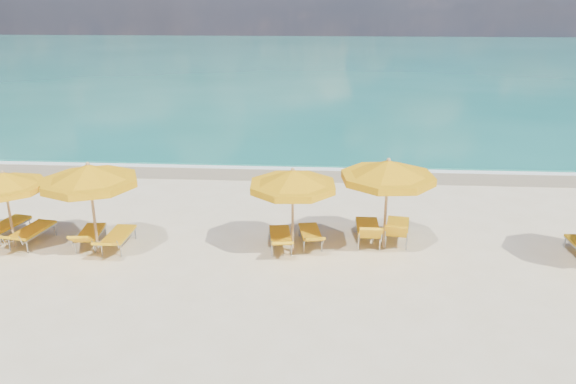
{
  "coord_description": "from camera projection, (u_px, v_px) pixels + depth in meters",
  "views": [
    {
      "loc": [
        1.08,
        -14.01,
        6.62
      ],
      "look_at": [
        0.0,
        1.5,
        1.2
      ],
      "focal_mm": 35.0,
      "sensor_mm": 36.0,
      "label": 1
    }
  ],
  "objects": [
    {
      "name": "ground_plane",
      "position": [
        284.0,
        251.0,
        15.45
      ],
      "size": [
        120.0,
        120.0,
        0.0
      ],
      "primitive_type": "plane",
      "color": "beige"
    },
    {
      "name": "ocean",
      "position": [
        318.0,
        62.0,
        60.66
      ],
      "size": [
        120.0,
        80.0,
        0.3
      ],
      "primitive_type": "cube",
      "color": "#126A5E",
      "rests_on": "ground"
    },
    {
      "name": "wet_sand_band",
      "position": [
        298.0,
        172.0,
        22.42
      ],
      "size": [
        120.0,
        2.6,
        0.01
      ],
      "primitive_type": "cube",
      "color": "tan",
      "rests_on": "ground"
    },
    {
      "name": "foam_line",
      "position": [
        299.0,
        166.0,
        23.17
      ],
      "size": [
        120.0,
        1.2,
        0.03
      ],
      "primitive_type": "cube",
      "color": "white",
      "rests_on": "ground"
    },
    {
      "name": "whitecap_near",
      "position": [
        202.0,
        120.0,
        31.86
      ],
      "size": [
        14.0,
        0.36,
        0.05
      ],
      "primitive_type": "cube",
      "color": "white",
      "rests_on": "ground"
    },
    {
      "name": "whitecap_far",
      "position": [
        430.0,
        101.0,
        37.53
      ],
      "size": [
        18.0,
        0.3,
        0.05
      ],
      "primitive_type": "cube",
      "color": "white",
      "rests_on": "ground"
    },
    {
      "name": "umbrella_2",
      "position": [
        4.0,
        182.0,
        15.11
      ],
      "size": [
        2.75,
        2.75,
        2.23
      ],
      "rotation": [
        0.0,
        0.0,
        0.3
      ],
      "color": "tan",
      "rests_on": "ground"
    },
    {
      "name": "umbrella_3",
      "position": [
        89.0,
        176.0,
        14.61
      ],
      "size": [
        2.58,
        2.58,
        2.58
      ],
      "rotation": [
        0.0,
        0.0,
        -0.01
      ],
      "color": "tan",
      "rests_on": "ground"
    },
    {
      "name": "umbrella_4",
      "position": [
        293.0,
        181.0,
        14.73
      ],
      "size": [
        3.01,
        3.01,
        2.41
      ],
      "rotation": [
        0.0,
        0.0,
        -0.32
      ],
      "color": "tan",
      "rests_on": "ground"
    },
    {
      "name": "umbrella_5",
      "position": [
        388.0,
        172.0,
        14.92
      ],
      "size": [
        3.17,
        3.17,
        2.6
      ],
      "rotation": [
        0.0,
        0.0,
        -0.28
      ],
      "color": "tan",
      "rests_on": "ground"
    },
    {
      "name": "lounger_2_left",
      "position": [
        6.0,
        230.0,
        16.26
      ],
      "size": [
        0.96,
        1.94,
        0.76
      ],
      "rotation": [
        0.0,
        0.0,
        -0.2
      ],
      "color": "#A5A8AD",
      "rests_on": "ground"
    },
    {
      "name": "lounger_2_right",
      "position": [
        32.0,
        236.0,
        15.83
      ],
      "size": [
        0.93,
        2.0,
        0.74
      ],
      "rotation": [
        0.0,
        0.0,
        -0.17
      ],
      "color": "#A5A8AD",
      "rests_on": "ground"
    },
    {
      "name": "lounger_3_left",
      "position": [
        90.0,
        238.0,
        15.74
      ],
      "size": [
        0.76,
        1.78,
        0.73
      ],
      "rotation": [
        0.0,
        0.0,
        0.11
      ],
      "color": "#A5A8AD",
      "rests_on": "ground"
    },
    {
      "name": "lounger_3_right",
      "position": [
        118.0,
        241.0,
        15.56
      ],
      "size": [
        0.62,
        1.85,
        0.66
      ],
      "rotation": [
        0.0,
        0.0,
        -0.01
      ],
      "color": "#A5A8AD",
      "rests_on": "ground"
    },
    {
      "name": "lounger_4_left",
      "position": [
        280.0,
        241.0,
        15.56
      ],
      "size": [
        0.83,
        1.86,
        0.68
      ],
      "rotation": [
        0.0,
        0.0,
        0.14
      ],
      "color": "#A5A8AD",
      "rests_on": "ground"
    },
    {
      "name": "lounger_4_right",
      "position": [
        310.0,
        238.0,
        15.81
      ],
      "size": [
        0.82,
        1.77,
        0.65
      ],
      "rotation": [
        0.0,
        0.0,
        0.16
      ],
      "color": "#A5A8AD",
      "rests_on": "ground"
    },
    {
      "name": "lounger_5_left",
      "position": [
        368.0,
        234.0,
        15.96
      ],
      "size": [
        0.67,
        1.91,
        0.9
      ],
      "rotation": [
        0.0,
        0.0,
        0.0
      ],
      "color": "#A5A8AD",
      "rests_on": "ground"
    },
    {
      "name": "lounger_5_right",
      "position": [
        397.0,
        233.0,
        16.05
      ],
      "size": [
        0.92,
        1.95,
        0.9
      ],
      "rotation": [
        0.0,
        0.0,
        -0.16
      ],
      "color": "#A5A8AD",
      "rests_on": "ground"
    }
  ]
}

